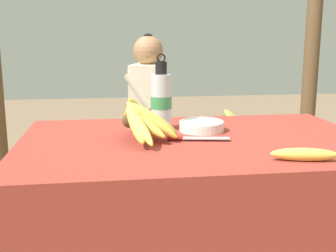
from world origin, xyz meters
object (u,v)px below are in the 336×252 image
(loose_banana_front, at_px, (304,154))
(banana_bunch_green, at_px, (230,118))
(knife, at_px, (189,138))
(seated_vendor, at_px, (142,102))
(support_post_far, at_px, (314,26))
(water_bottle, at_px, (161,100))
(wooden_bench, at_px, (165,139))
(banana_bunch_ripe, at_px, (142,119))
(serving_bowl, at_px, (202,125))

(loose_banana_front, xyz_separation_m, banana_bunch_green, (0.26, 1.65, -0.21))
(knife, bearing_deg, seated_vendor, 102.58)
(banana_bunch_green, xyz_separation_m, support_post_far, (0.72, 0.28, 0.64))
(water_bottle, distance_m, loose_banana_front, 0.64)
(support_post_far, bearing_deg, wooden_bench, -166.92)
(banana_bunch_ripe, bearing_deg, wooden_bench, 78.86)
(banana_bunch_ripe, height_order, water_bottle, water_bottle)
(serving_bowl, height_order, support_post_far, support_post_far)
(banana_bunch_ripe, bearing_deg, knife, -10.02)
(serving_bowl, height_order, wooden_bench, serving_bowl)
(seated_vendor, bearing_deg, support_post_far, -151.87)
(loose_banana_front, xyz_separation_m, wooden_bench, (-0.21, 1.66, -0.34))
(knife, bearing_deg, wooden_bench, 95.73)
(seated_vendor, bearing_deg, banana_bunch_green, -162.98)
(loose_banana_front, bearing_deg, seated_vendor, 102.61)
(water_bottle, relative_size, support_post_far, 0.14)
(water_bottle, height_order, banana_bunch_green, water_bottle)
(banana_bunch_ripe, bearing_deg, water_bottle, 62.18)
(serving_bowl, height_order, water_bottle, water_bottle)
(banana_bunch_ripe, distance_m, knife, 0.18)
(banana_bunch_ripe, relative_size, water_bottle, 1.17)
(water_bottle, relative_size, knife, 1.36)
(banana_bunch_ripe, bearing_deg, serving_bowl, 26.91)
(water_bottle, distance_m, seated_vendor, 1.15)
(loose_banana_front, height_order, support_post_far, support_post_far)
(water_bottle, bearing_deg, seated_vendor, 89.57)
(banana_bunch_ripe, relative_size, support_post_far, 0.16)
(banana_bunch_ripe, xyz_separation_m, seated_vendor, (0.10, 1.31, -0.13))
(wooden_bench, relative_size, support_post_far, 0.68)
(loose_banana_front, relative_size, wooden_bench, 0.13)
(support_post_far, bearing_deg, loose_banana_front, -116.70)
(banana_bunch_ripe, height_order, wooden_bench, banana_bunch_ripe)
(serving_bowl, xyz_separation_m, loose_banana_front, (0.22, -0.46, -0.00))
(loose_banana_front, distance_m, banana_bunch_green, 1.69)
(serving_bowl, xyz_separation_m, seated_vendor, (-0.15, 1.18, -0.08))
(water_bottle, height_order, seated_vendor, seated_vendor)
(serving_bowl, bearing_deg, water_bottle, 163.50)
(serving_bowl, distance_m, loose_banana_front, 0.51)
(serving_bowl, relative_size, seated_vendor, 0.17)
(serving_bowl, distance_m, knife, 0.18)
(water_bottle, distance_m, knife, 0.24)
(serving_bowl, bearing_deg, loose_banana_front, -64.54)
(loose_banana_front, bearing_deg, banana_bunch_ripe, 144.70)
(wooden_bench, height_order, seated_vendor, seated_vendor)
(loose_banana_front, distance_m, knife, 0.42)
(support_post_far, bearing_deg, serving_bowl, -128.87)
(knife, distance_m, wooden_bench, 1.40)
(banana_bunch_ripe, height_order, loose_banana_front, banana_bunch_ripe)
(loose_banana_front, relative_size, banana_bunch_green, 0.66)
(banana_bunch_ripe, distance_m, loose_banana_front, 0.57)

